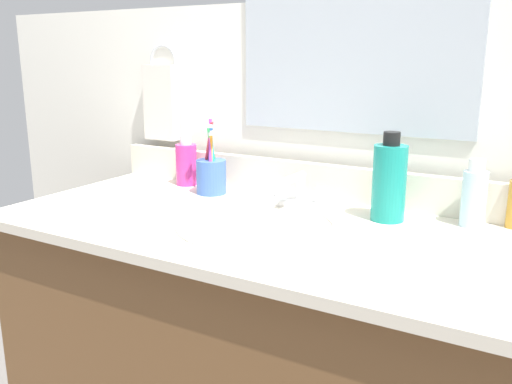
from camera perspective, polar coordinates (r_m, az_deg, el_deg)
The scene contains 12 objects.
countertop at distance 1.21m, azimuth -0.26°, elevation -3.72°, with size 1.18×0.56×0.02m, color beige.
backsplash at distance 1.42m, azimuth 5.19°, elevation 1.30°, with size 1.18×0.02×0.09m, color beige.
back_wall at distance 1.53m, azimuth 6.02°, elevation -5.71°, with size 2.28×0.04×1.30m, color white.
mirror_panel at distance 1.39m, azimuth 10.25°, elevation 17.70°, with size 0.60×0.01×0.56m, color #B2BCC6.
towel_ring at distance 1.68m, azimuth -9.62°, elevation 13.29°, with size 0.10×0.10×0.01m, color silver.
hand_towel at distance 1.67m, azimuth -9.85°, elevation 9.16°, with size 0.11×0.04×0.22m, color silver.
sink_basin at distance 1.19m, azimuth 0.36°, elevation -4.84°, with size 0.36×0.36×0.11m.
faucet at distance 1.34m, azimuth 4.50°, elevation -0.17°, with size 0.16×0.10×0.08m.
bottle_soap_pink at distance 1.55m, azimuth -7.26°, elevation 2.99°, with size 0.06×0.06×0.14m.
bottle_mouthwash_teal at distance 1.24m, azimuth 13.70°, elevation 1.08°, with size 0.07×0.07×0.20m.
bottle_gel_clear at distance 1.25m, azimuth 21.75°, elevation -0.42°, with size 0.05×0.05×0.15m.
cup_blue_plastic at distance 1.45m, azimuth -4.69°, elevation 1.88°, with size 0.08×0.09×0.20m.
Camera 1 is at (0.58, -0.99, 1.16)m, focal length 38.42 mm.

